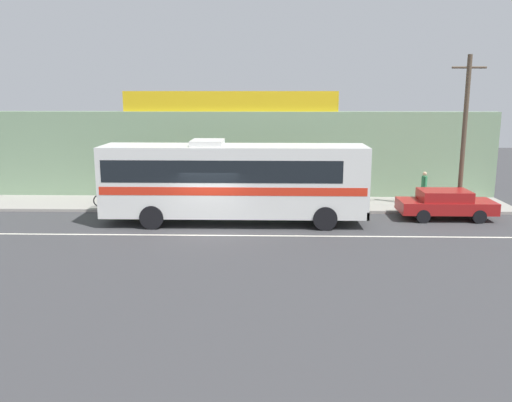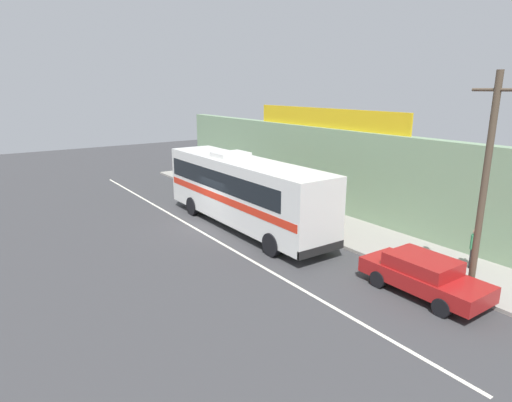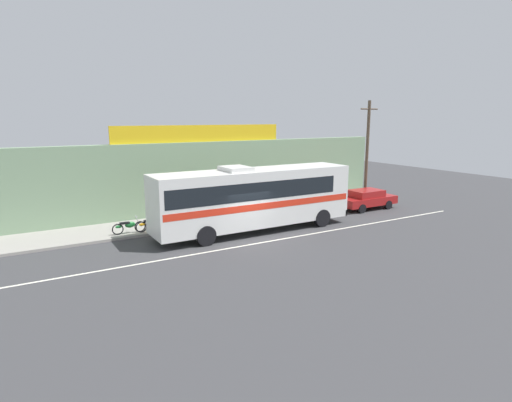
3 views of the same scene
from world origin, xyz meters
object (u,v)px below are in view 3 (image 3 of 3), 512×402
intercity_bus (253,196)px  pedestrian_by_curb (334,187)px  parked_car (367,199)px  utility_pole (367,151)px  motorcycle_red (128,226)px  motorcycle_purple (152,224)px

intercity_bus → pedestrian_by_curb: 10.82m
intercity_bus → parked_car: (9.91, 1.07, -1.33)m
parked_car → utility_pole: 3.63m
utility_pole → intercity_bus: bearing=-168.2°
intercity_bus → utility_pole: bearing=11.8°
motorcycle_red → intercity_bus: bearing=-22.4°
utility_pole → motorcycle_red: utility_pole is taller
motorcycle_red → parked_car: bearing=-5.5°
intercity_bus → pedestrian_by_curb: intercity_bus is taller
parked_car → pedestrian_by_curb: pedestrian_by_curb is taller
pedestrian_by_curb → utility_pole: bearing=-61.8°
intercity_bus → motorcycle_red: 7.06m
intercity_bus → motorcycle_purple: bearing=154.0°
motorcycle_red → motorcycle_purple: bearing=-6.8°
intercity_bus → parked_car: 10.06m
utility_pole → motorcycle_purple: bearing=179.4°
parked_car → motorcycle_red: (-16.29, 1.56, -0.17)m
motorcycle_red → pedestrian_by_curb: size_ratio=1.14×
parked_car → pedestrian_by_curb: 3.36m
intercity_bus → motorcycle_purple: 5.86m
motorcycle_purple → pedestrian_by_curb: pedestrian_by_curb is taller
parked_car → utility_pole: size_ratio=0.59×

